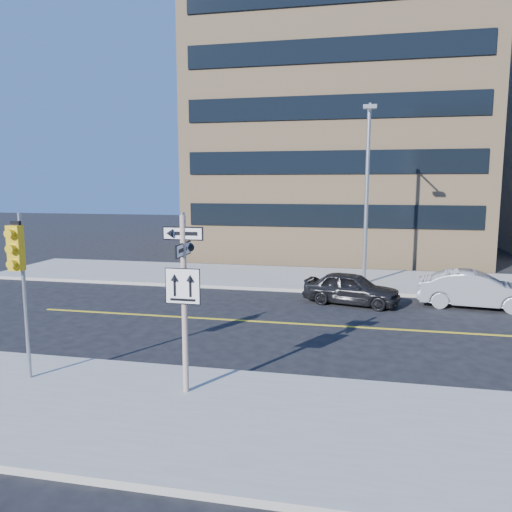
% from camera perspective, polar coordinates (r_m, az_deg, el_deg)
% --- Properties ---
extents(ground, '(120.00, 120.00, 0.00)m').
position_cam_1_polar(ground, '(14.10, -4.45, -11.74)').
color(ground, black).
rests_on(ground, ground).
extents(sign_pole, '(0.92, 0.92, 4.06)m').
position_cam_1_polar(sign_pole, '(11.12, -8.23, -4.19)').
color(sign_pole, silver).
rests_on(sign_pole, near_sidewalk).
extents(traffic_signal, '(0.32, 0.45, 4.00)m').
position_cam_1_polar(traffic_signal, '(12.82, -25.58, -0.57)').
color(traffic_signal, gray).
rests_on(traffic_signal, near_sidewalk).
extents(parked_car_a, '(2.41, 4.07, 1.30)m').
position_cam_1_polar(parked_car_a, '(20.41, 10.86, -3.65)').
color(parked_car_a, black).
rests_on(parked_car_a, ground).
extents(parked_car_b, '(2.00, 4.45, 1.42)m').
position_cam_1_polar(parked_car_b, '(21.29, 23.77, -3.56)').
color(parked_car_b, gray).
rests_on(parked_car_b, ground).
extents(streetlight_a, '(0.55, 2.25, 8.00)m').
position_cam_1_polar(streetlight_a, '(23.46, 12.58, 7.94)').
color(streetlight_a, gray).
rests_on(streetlight_a, far_sidewalk).
extents(building_brick, '(18.00, 18.00, 18.00)m').
position_cam_1_polar(building_brick, '(37.97, 9.45, 14.51)').
color(building_brick, tan).
rests_on(building_brick, ground).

